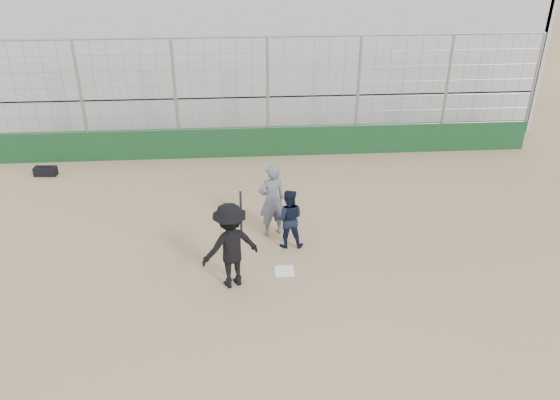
{
  "coord_description": "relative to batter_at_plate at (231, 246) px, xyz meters",
  "views": [
    {
      "loc": [
        -0.85,
        -10.44,
        7.35
      ],
      "look_at": [
        0.0,
        1.4,
        1.15
      ],
      "focal_mm": 35.0,
      "sensor_mm": 36.0,
      "label": 1
    }
  ],
  "objects": [
    {
      "name": "backstop",
      "position": [
        1.2,
        7.37,
        -0.05
      ],
      "size": [
        18.1,
        0.25,
        4.04
      ],
      "color": "#113619",
      "rests_on": "ground"
    },
    {
      "name": "home_plate",
      "position": [
        1.2,
        0.37,
        -0.99
      ],
      "size": [
        0.44,
        0.44,
        0.02
      ],
      "primitive_type": "cube",
      "color": "white",
      "rests_on": "ground"
    },
    {
      "name": "umpire",
      "position": [
        1.02,
        2.1,
        -0.12
      ],
      "size": [
        0.83,
        0.69,
        1.76
      ],
      "primitive_type": "imported",
      "rotation": [
        0.0,
        0.0,
        3.5
      ],
      "color": "slate",
      "rests_on": "ground"
    },
    {
      "name": "bleachers",
      "position": [
        1.2,
        12.32,
        1.92
      ],
      "size": [
        20.25,
        6.7,
        6.98
      ],
      "color": "#9D9D9D",
      "rests_on": "ground"
    },
    {
      "name": "catcher_crouched",
      "position": [
        1.38,
        1.46,
        -0.47
      ],
      "size": [
        0.8,
        0.65,
        1.07
      ],
      "color": "black",
      "rests_on": "ground"
    },
    {
      "name": "batter_at_plate",
      "position": [
        0.0,
        0.0,
        0.0
      ],
      "size": [
        1.48,
        1.18,
        2.13
      ],
      "color": "black",
      "rests_on": "ground"
    },
    {
      "name": "ground",
      "position": [
        1.2,
        0.37,
        -1.0
      ],
      "size": [
        90.0,
        90.0,
        0.0
      ],
      "primitive_type": "plane",
      "color": "brown",
      "rests_on": "ground"
    },
    {
      "name": "equipment_bag",
      "position": [
        -5.95,
        6.2,
        -0.86
      ],
      "size": [
        0.7,
        0.34,
        0.33
      ],
      "color": "black",
      "rests_on": "ground"
    }
  ]
}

